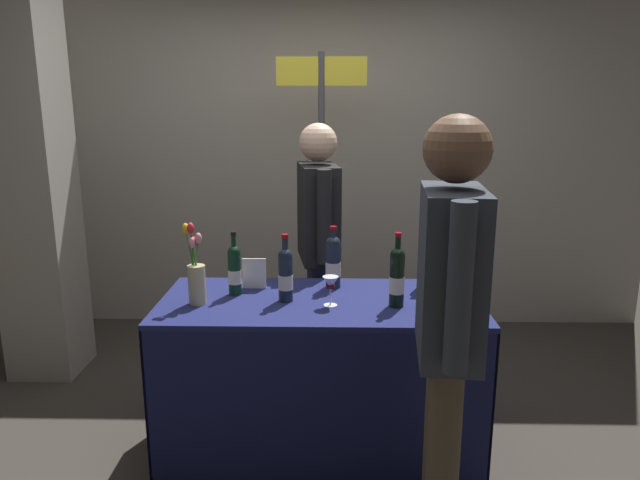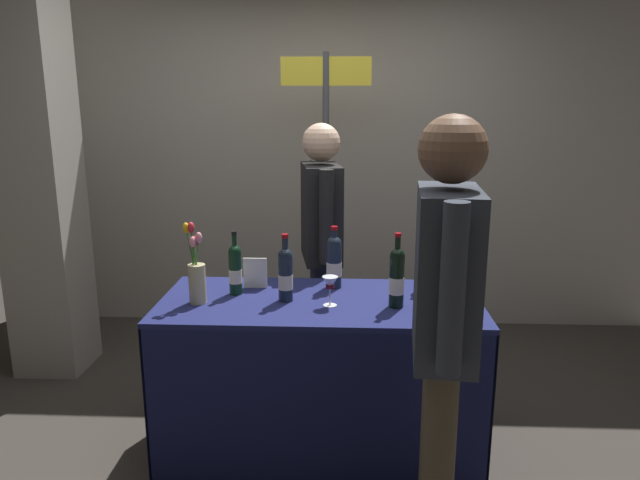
% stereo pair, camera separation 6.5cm
% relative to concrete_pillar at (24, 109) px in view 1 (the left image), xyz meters
% --- Properties ---
extents(ground_plane, '(12.00, 12.00, 0.00)m').
position_rel_concrete_pillar_xyz_m(ground_plane, '(1.81, -0.87, -1.70)').
color(ground_plane, '#38332D').
extents(back_partition, '(5.02, 0.12, 2.76)m').
position_rel_concrete_pillar_xyz_m(back_partition, '(1.81, 0.97, -0.32)').
color(back_partition, '#9E998E').
rests_on(back_partition, ground_plane).
extents(concrete_pillar, '(0.41, 0.41, 3.39)m').
position_rel_concrete_pillar_xyz_m(concrete_pillar, '(0.00, 0.00, 0.00)').
color(concrete_pillar, gray).
rests_on(concrete_pillar, ground_plane).
extents(tasting_table, '(1.56, 0.71, 0.80)m').
position_rel_concrete_pillar_xyz_m(tasting_table, '(1.81, -0.87, -1.15)').
color(tasting_table, '#191E51').
rests_on(tasting_table, ground_plane).
extents(featured_wine_bottle, '(0.08, 0.08, 0.34)m').
position_rel_concrete_pillar_xyz_m(featured_wine_bottle, '(2.36, -0.65, -0.75)').
color(featured_wine_bottle, black).
rests_on(featured_wine_bottle, tasting_table).
extents(display_bottle_0, '(0.07, 0.07, 0.32)m').
position_rel_concrete_pillar_xyz_m(display_bottle_0, '(1.38, -0.79, -0.77)').
color(display_bottle_0, black).
rests_on(display_bottle_0, tasting_table).
extents(display_bottle_1, '(0.08, 0.08, 0.32)m').
position_rel_concrete_pillar_xyz_m(display_bottle_1, '(1.87, -0.67, -0.76)').
color(display_bottle_1, '#192333').
rests_on(display_bottle_1, tasting_table).
extents(display_bottle_2, '(0.08, 0.08, 0.31)m').
position_rel_concrete_pillar_xyz_m(display_bottle_2, '(2.42, -0.83, -0.76)').
color(display_bottle_2, black).
rests_on(display_bottle_2, tasting_table).
extents(display_bottle_3, '(0.07, 0.07, 0.36)m').
position_rel_concrete_pillar_xyz_m(display_bottle_3, '(2.17, -0.95, -0.75)').
color(display_bottle_3, black).
rests_on(display_bottle_3, tasting_table).
extents(display_bottle_4, '(0.07, 0.07, 0.33)m').
position_rel_concrete_pillar_xyz_m(display_bottle_4, '(1.64, -0.88, -0.76)').
color(display_bottle_4, '#192333').
rests_on(display_bottle_4, tasting_table).
extents(wine_glass_near_vendor, '(0.07, 0.07, 0.14)m').
position_rel_concrete_pillar_xyz_m(wine_glass_near_vendor, '(1.86, -0.95, -0.79)').
color(wine_glass_near_vendor, silver).
rests_on(wine_glass_near_vendor, tasting_table).
extents(flower_vase, '(0.10, 0.08, 0.40)m').
position_rel_concrete_pillar_xyz_m(flower_vase, '(1.22, -0.93, -0.76)').
color(flower_vase, tan).
rests_on(flower_vase, tasting_table).
extents(brochure_stand, '(0.12, 0.01, 0.16)m').
position_rel_concrete_pillar_xyz_m(brochure_stand, '(1.46, -0.70, -0.82)').
color(brochure_stand, silver).
rests_on(brochure_stand, tasting_table).
extents(vendor_presenter, '(0.27, 0.60, 1.62)m').
position_rel_concrete_pillar_xyz_m(vendor_presenter, '(1.78, -0.15, -0.72)').
color(vendor_presenter, '#2D3347').
rests_on(vendor_presenter, ground_plane).
extents(taster_foreground_right, '(0.25, 0.58, 1.70)m').
position_rel_concrete_pillar_xyz_m(taster_foreground_right, '(2.28, -1.58, -0.67)').
color(taster_foreground_right, '#4C4233').
rests_on(taster_foreground_right, ground_plane).
extents(booth_signpost, '(0.59, 0.04, 2.05)m').
position_rel_concrete_pillar_xyz_m(booth_signpost, '(1.79, 0.33, -0.40)').
color(booth_signpost, '#47474C').
rests_on(booth_signpost, ground_plane).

